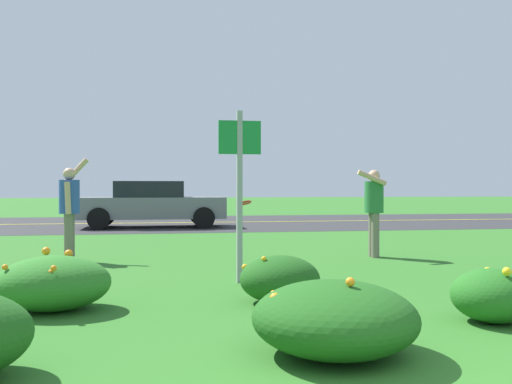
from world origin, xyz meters
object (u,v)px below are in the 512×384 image
Objects in this scene: sign_post_near_path at (240,178)px; person_catcher_green_shirt at (374,205)px; frisbee_red at (244,203)px; car_gray_center_left at (152,204)px; person_thrower_blue_shirt at (70,205)px.

person_catcher_green_shirt is (2.76, 2.26, -0.44)m from sign_post_near_path.
car_gray_center_left is (-1.69, 8.34, -0.24)m from frisbee_red.
sign_post_near_path is at bearing -140.74° from person_catcher_green_shirt.
sign_post_near_path reaches higher than person_catcher_green_shirt.
person_thrower_blue_shirt reaches higher than person_catcher_green_shirt.
person_thrower_blue_shirt is at bearing -99.06° from car_gray_center_left.
car_gray_center_left is at bearing 96.83° from sign_post_near_path.
sign_post_near_path is 3.60m from person_catcher_green_shirt.
car_gray_center_left is at bearing 101.44° from frisbee_red.
car_gray_center_left is at bearing 115.74° from person_catcher_green_shirt.
person_catcher_green_shirt is at bearing 39.26° from sign_post_near_path.
person_catcher_green_shirt is 2.35m from frisbee_red.
person_catcher_green_shirt reaches higher than frisbee_red.
person_catcher_green_shirt is 9.30m from car_gray_center_left.
sign_post_near_path is 8.80× the size of frisbee_red.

